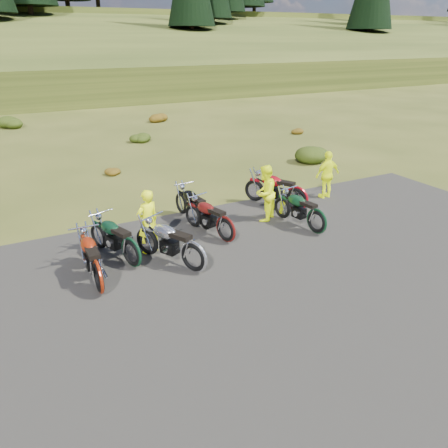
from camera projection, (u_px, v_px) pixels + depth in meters
ground at (224, 271)px, 10.62m from camera, size 300.00×300.00×0.00m
gravel_pad at (268, 314)px, 9.00m from camera, size 20.00×12.00×0.04m
hill_slope at (26, 84)px, 51.25m from camera, size 300.00×45.97×9.37m
hill_plateau at (1, 60)px, 100.00m from camera, size 300.00×90.00×9.17m
shrub_3 at (11, 121)px, 26.83m from camera, size 1.56×1.56×0.92m
shrub_4 at (111, 170)px, 17.84m from camera, size 0.77×0.77×0.45m
shrub_5 at (139, 136)px, 23.35m from camera, size 1.03×1.03×0.61m
shrub_6 at (157, 116)px, 28.86m from camera, size 1.30×1.30×0.77m
shrub_7 at (313, 151)px, 19.75m from camera, size 1.56×1.56×0.92m
shrub_8 at (295, 130)px, 25.39m from camera, size 0.77×0.77×0.45m
motorcycle_1 at (101, 293)px, 9.72m from camera, size 0.75×2.19×1.14m
motorcycle_2 at (133, 267)px, 10.81m from camera, size 1.40×2.29×1.14m
motorcycle_3 at (194, 272)px, 10.57m from camera, size 1.72×2.38×1.20m
motorcycle_4 at (226, 242)px, 12.10m from camera, size 1.24×2.21×1.10m
motorcycle_5 at (205, 230)px, 12.88m from camera, size 0.92×2.20×1.12m
motorcycle_6 at (296, 211)px, 14.26m from camera, size 1.81×2.42×1.22m
motorcycle_7 at (316, 234)px, 12.62m from camera, size 1.03×2.18×1.10m
person_middle at (148, 223)px, 11.21m from camera, size 0.72×0.57×1.71m
person_right_a at (265, 194)px, 13.20m from camera, size 1.06×1.02×1.72m
person_right_b at (327, 175)px, 15.09m from camera, size 0.97×0.40×1.65m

